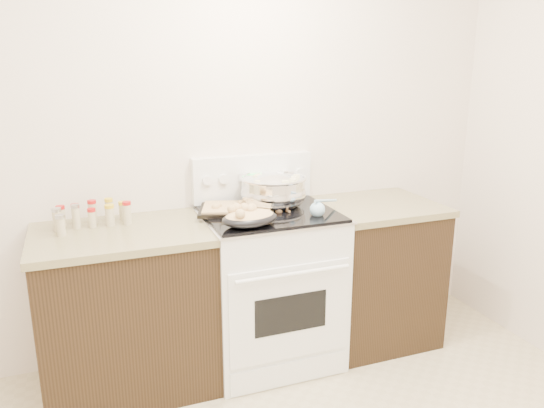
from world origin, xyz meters
name	(u,v)px	position (x,y,z in m)	size (l,w,h in m)	color
room_shell	(329,93)	(0.00, 0.00, 1.70)	(4.10, 3.60, 2.75)	silver
counter_left	(127,309)	(-0.48, 1.43, 0.46)	(0.93, 0.67, 0.92)	black
counter_right	(373,271)	(1.08, 1.43, 0.46)	(0.73, 0.67, 0.92)	black
kitchen_range	(269,283)	(0.35, 1.42, 0.49)	(0.78, 0.73, 1.22)	white
mixing_bowl	(273,191)	(0.42, 1.52, 1.04)	(0.49, 0.49, 0.23)	silver
roasting_pan	(249,217)	(0.16, 1.20, 0.99)	(0.35, 0.27, 0.12)	black
baking_sheet	(237,208)	(0.18, 1.49, 0.96)	(0.50, 0.42, 0.06)	black
wooden_spoon	(277,209)	(0.40, 1.42, 0.95)	(0.08, 0.29, 0.04)	#986E45
blue_ladle	(318,209)	(0.58, 1.25, 0.98)	(0.25, 0.21, 0.11)	#9AC7E5
spice_jars	(90,215)	(-0.62, 1.57, 0.98)	(0.40, 0.24, 0.13)	#BFB28C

